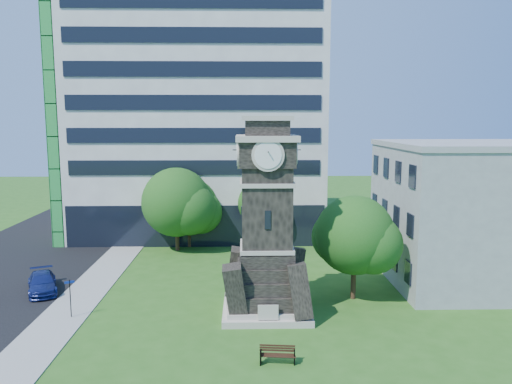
{
  "coord_description": "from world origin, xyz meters",
  "views": [
    {
      "loc": [
        1.67,
        -28.11,
        11.94
      ],
      "look_at": [
        2.46,
        6.61,
        6.97
      ],
      "focal_mm": 35.0,
      "sensor_mm": 36.0,
      "label": 1
    }
  ],
  "objects_px": {
    "car_street_north": "(42,283)",
    "car_east_lot": "(464,289)",
    "clock_tower": "(266,230)",
    "park_bench": "(277,354)",
    "street_sign": "(70,294)"
  },
  "relations": [
    {
      "from": "clock_tower",
      "to": "park_bench",
      "type": "distance_m",
      "value": 8.34
    },
    {
      "from": "clock_tower",
      "to": "street_sign",
      "type": "relative_size",
      "value": 5.08
    },
    {
      "from": "car_street_north",
      "to": "car_east_lot",
      "type": "height_order",
      "value": "car_street_north"
    },
    {
      "from": "park_bench",
      "to": "street_sign",
      "type": "relative_size",
      "value": 0.74
    },
    {
      "from": "clock_tower",
      "to": "street_sign",
      "type": "bearing_deg",
      "value": -176.31
    },
    {
      "from": "clock_tower",
      "to": "car_street_north",
      "type": "height_order",
      "value": "clock_tower"
    },
    {
      "from": "clock_tower",
      "to": "park_bench",
      "type": "xyz_separation_m",
      "value": [
        0.27,
        -6.82,
        -4.79
      ]
    },
    {
      "from": "car_east_lot",
      "to": "street_sign",
      "type": "height_order",
      "value": "street_sign"
    },
    {
      "from": "street_sign",
      "to": "clock_tower",
      "type": "bearing_deg",
      "value": -19.83
    },
    {
      "from": "car_street_north",
      "to": "street_sign",
      "type": "xyz_separation_m",
      "value": [
        3.63,
        -4.75,
        0.85
      ]
    },
    {
      "from": "car_east_lot",
      "to": "park_bench",
      "type": "xyz_separation_m",
      "value": [
        -13.22,
        -8.85,
        -0.14
      ]
    },
    {
      "from": "car_street_north",
      "to": "clock_tower",
      "type": "bearing_deg",
      "value": -37.17
    },
    {
      "from": "car_east_lot",
      "to": "street_sign",
      "type": "xyz_separation_m",
      "value": [
        -25.46,
        -2.81,
        0.88
      ]
    },
    {
      "from": "clock_tower",
      "to": "car_street_north",
      "type": "relative_size",
      "value": 2.71
    },
    {
      "from": "car_street_north",
      "to": "car_east_lot",
      "type": "bearing_deg",
      "value": -26.68
    }
  ]
}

